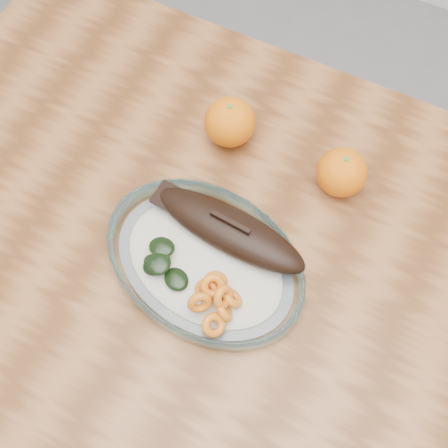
% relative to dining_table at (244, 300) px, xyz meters
% --- Properties ---
extents(ground, '(3.00, 3.00, 0.00)m').
position_rel_dining_table_xyz_m(ground, '(0.00, 0.00, -0.65)').
color(ground, slate).
rests_on(ground, ground).
extents(dining_table, '(1.20, 0.80, 0.75)m').
position_rel_dining_table_xyz_m(dining_table, '(0.00, 0.00, 0.00)').
color(dining_table, '#5E3316').
rests_on(dining_table, ground).
extents(plated_meal, '(0.61, 0.61, 0.08)m').
position_rel_dining_table_xyz_m(plated_meal, '(-0.06, -0.01, 0.12)').
color(plated_meal, white).
rests_on(plated_meal, dining_table).
extents(orange_left, '(0.08, 0.08, 0.08)m').
position_rel_dining_table_xyz_m(orange_left, '(-0.12, 0.20, 0.14)').
color(orange_left, '#FE6105').
rests_on(orange_left, dining_table).
extents(orange_right, '(0.07, 0.07, 0.07)m').
position_rel_dining_table_xyz_m(orange_right, '(0.06, 0.19, 0.14)').
color(orange_right, '#FE6105').
rests_on(orange_right, dining_table).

